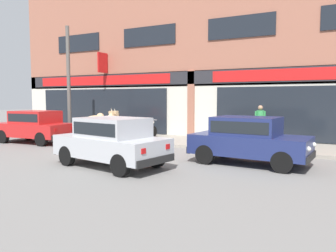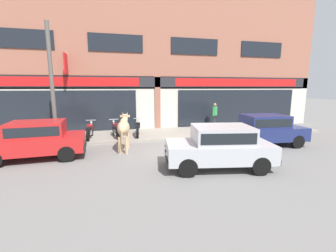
{
  "view_description": "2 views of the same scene",
  "coord_description": "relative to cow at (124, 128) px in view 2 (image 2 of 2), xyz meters",
  "views": [
    {
      "loc": [
        6.57,
        -9.75,
        2.03
      ],
      "look_at": [
        0.96,
        1.0,
        1.0
      ],
      "focal_mm": 35.0,
      "sensor_mm": 36.0,
      "label": 1
    },
    {
      "loc": [
        -2.82,
        -8.74,
        2.74
      ],
      "look_at": [
        -0.39,
        1.0,
        1.0
      ],
      "focal_mm": 24.0,
      "sensor_mm": 36.0,
      "label": 2
    }
  ],
  "objects": [
    {
      "name": "pedestrian",
      "position": [
        5.97,
        3.54,
        0.11
      ],
      "size": [
        0.4,
        0.35,
        1.6
      ],
      "color": "#2D2D33",
      "rests_on": "sidewalk"
    },
    {
      "name": "car_0",
      "position": [
        6.52,
        -0.74,
        -0.19
      ],
      "size": [
        3.71,
        1.87,
        1.46
      ],
      "color": "black",
      "rests_on": "ground"
    },
    {
      "name": "shop_building",
      "position": [
        2.38,
        4.64,
        3.18
      ],
      "size": [
        23.0,
        1.4,
        8.82
      ],
      "color": "#9E604C",
      "rests_on": "ground"
    },
    {
      "name": "utility_pole",
      "position": [
        -3.04,
        1.53,
        1.85
      ],
      "size": [
        0.18,
        0.18,
        5.45
      ],
      "primitive_type": "cylinder",
      "color": "#595651",
      "rests_on": "sidewalk"
    },
    {
      "name": "ground_plane",
      "position": [
        2.38,
        -0.97,
        -1.01
      ],
      "size": [
        90.0,
        90.0,
        0.0
      ],
      "primitive_type": "plane",
      "color": "slate"
    },
    {
      "name": "motorcycle_0",
      "position": [
        -1.61,
        2.27,
        -0.49
      ],
      "size": [
        0.52,
        1.81,
        0.88
      ],
      "color": "black",
      "rests_on": "sidewalk"
    },
    {
      "name": "car_2",
      "position": [
        3.04,
        -3.0,
        -0.19
      ],
      "size": [
        3.79,
        2.2,
        1.46
      ],
      "color": "black",
      "rests_on": "ground"
    },
    {
      "name": "motorcycle_1",
      "position": [
        -0.31,
        2.31,
        -0.49
      ],
      "size": [
        0.53,
        1.81,
        0.88
      ],
      "color": "black",
      "rests_on": "sidewalk"
    },
    {
      "name": "motorcycle_2",
      "position": [
        0.87,
        2.34,
        -0.49
      ],
      "size": [
        0.58,
        1.8,
        0.88
      ],
      "color": "black",
      "rests_on": "sidewalk"
    },
    {
      "name": "car_1",
      "position": [
        -3.3,
        -0.39,
        -0.19
      ],
      "size": [
        3.68,
        1.79,
        1.46
      ],
      "color": "black",
      "rests_on": "ground"
    },
    {
      "name": "cow",
      "position": [
        0.0,
        0.0,
        0.0
      ],
      "size": [
        0.72,
        2.15,
        1.61
      ],
      "color": "tan",
      "rests_on": "ground"
    },
    {
      "name": "sidewalk",
      "position": [
        2.38,
        2.8,
        -0.94
      ],
      "size": [
        19.0,
        3.15,
        0.13
      ],
      "primitive_type": "cube",
      "color": "gray",
      "rests_on": "ground"
    }
  ]
}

